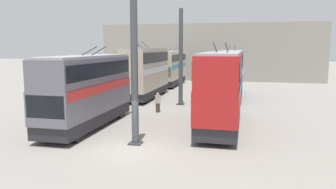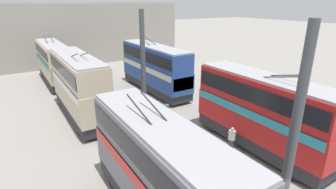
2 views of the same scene
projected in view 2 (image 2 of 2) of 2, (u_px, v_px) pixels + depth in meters
depot_back_wall at (74, 36)px, 39.23m from camera, size 0.50×36.00×9.21m
support_column_near at (293, 138)px, 10.41m from camera, size 0.71×0.71×8.95m
support_column_far at (143, 69)px, 20.95m from camera, size 0.71×0.71×8.95m
bus_left_near at (262, 109)px, 17.02m from camera, size 9.89×2.54×5.70m
bus_left_far at (154, 66)px, 28.51m from camera, size 11.16×2.54×5.66m
bus_right_near at (161, 168)px, 11.12m from camera, size 9.74×2.54×5.49m
bus_right_mid at (79, 83)px, 21.79m from camera, size 9.92×2.54×5.97m
bus_right_far at (54, 61)px, 31.39m from camera, size 9.90×2.54×5.47m
person_by_left_row at (232, 138)px, 17.35m from camera, size 0.48×0.42×1.71m
person_aisle_midway at (157, 132)px, 18.26m from camera, size 0.46×0.47×1.67m
oil_drum at (166, 110)px, 23.04m from camera, size 0.59×0.59×0.93m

